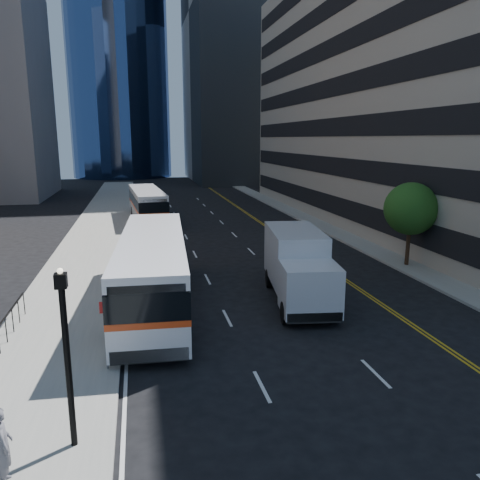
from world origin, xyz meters
The scene contains 10 objects.
ground centered at (0.00, 0.00, 0.00)m, with size 160.00×160.00×0.00m, color black.
sidewalk_west centered at (-10.50, 25.00, 0.07)m, with size 5.00×90.00×0.15m, color gray.
sidewalk_east centered at (9.00, 25.00, 0.07)m, with size 2.00×90.00×0.15m, color gray.
office_tower_north centered at (18.00, 72.00, 30.00)m, with size 30.00×28.00×60.00m, color gray.
street_tree centered at (9.00, 8.00, 3.64)m, with size 3.20×3.20×5.10m.
lamp_post centered at (-9.00, -6.00, 2.72)m, with size 0.28×0.28×4.56m.
bus_front centered at (-6.60, 4.25, 1.86)m, with size 3.65×13.34×3.40m.
bus_rear centered at (-6.36, 28.44, 1.66)m, with size 3.51×11.97×3.04m.
box_truck centered at (0.29, 3.47, 1.79)m, with size 3.39×7.37×3.40m.
pedestrian centered at (-10.34, -7.13, 1.10)m, with size 0.69×0.46×1.90m, color #5C5C64.
Camera 1 is at (-7.10, -17.25, 7.82)m, focal length 35.00 mm.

